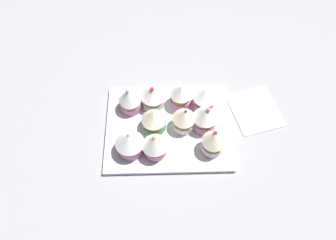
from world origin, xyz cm
name	(u,v)px	position (x,y,z in cm)	size (l,w,h in cm)	color
ground_plane	(168,131)	(0.00, 0.00, -1.50)	(180.00, 180.00, 3.00)	#9E9EA3
baking_tray	(168,127)	(0.00, 0.00, 0.60)	(30.62, 24.27, 1.20)	silver
cupcake_0	(204,98)	(-9.21, -5.86, 4.68)	(5.77, 5.77, 6.63)	pink
cupcake_1	(181,95)	(-3.36, -6.65, 4.84)	(5.34, 5.34, 7.23)	pink
cupcake_2	(153,96)	(3.62, -6.58, 4.81)	(6.01, 6.01, 7.29)	white
cupcake_3	(130,100)	(9.28, -5.74, 4.68)	(5.52, 5.52, 7.23)	pink
cupcake_4	(205,117)	(-8.79, -0.11, 4.98)	(5.92, 5.92, 7.87)	pink
cupcake_5	(184,118)	(-3.81, -0.30, 4.67)	(5.64, 5.64, 7.06)	white
cupcake_6	(154,121)	(3.45, 0.29, 4.58)	(5.93, 5.93, 6.71)	#4C9E6B
cupcake_7	(213,142)	(-10.19, 6.38, 4.86)	(5.43, 5.43, 7.47)	white
cupcake_8	(155,145)	(3.18, 6.90, 4.95)	(5.94, 5.94, 7.44)	pink
cupcake_9	(130,143)	(8.95, 6.11, 4.70)	(6.68, 6.68, 6.94)	pink
napkin	(255,110)	(-22.64, -4.72, 0.30)	(11.37, 12.84, 0.60)	white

